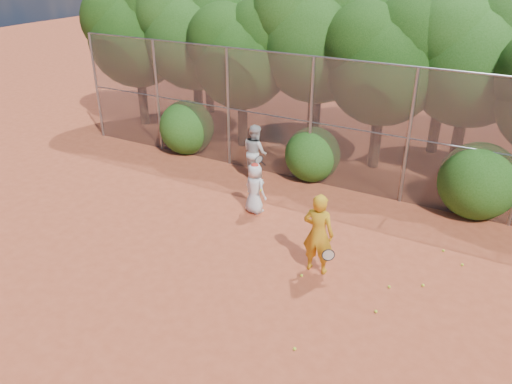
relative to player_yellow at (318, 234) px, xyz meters
The scene contains 24 objects.
ground 2.14m from the player_yellow, 128.63° to the right, with size 80.00×80.00×0.00m, color #A14024.
fence_back 4.82m from the player_yellow, 106.09° to the left, with size 20.05×0.09×4.03m.
tree_0 12.83m from the player_yellow, 148.33° to the left, with size 4.38×3.81×6.00m.
tree_1 11.22m from the player_yellow, 139.02° to the left, with size 4.64×4.03×6.35m.
tree_2 8.88m from the player_yellow, 131.56° to the left, with size 3.99×3.47×5.47m.
tree_3 8.69m from the player_yellow, 112.98° to the left, with size 4.89×4.26×6.70m.
tree_4 7.32m from the player_yellow, 95.33° to the left, with size 4.19×3.64×5.73m.
tree_5 8.36m from the player_yellow, 76.08° to the left, with size 4.51×3.92×6.17m.
tree_9 13.49m from the player_yellow, 134.26° to the left, with size 4.83×4.20×6.62m.
tree_10 11.03m from the player_yellow, 113.30° to the left, with size 5.15×4.48×7.06m.
tree_11 9.73m from the player_yellow, 84.54° to the left, with size 4.64×4.03×6.35m.
bush_0 8.65m from the player_yellow, 146.15° to the left, with size 2.00×2.00×2.00m, color #1D4A12.
bush_1 5.29m from the player_yellow, 114.39° to the left, with size 1.80×1.80×1.80m, color #1D4A12.
bush_2 5.58m from the player_yellow, 59.70° to the left, with size 2.20×2.20×2.20m, color #1D4A12.
player_yellow is the anchor object (origin of this frame).
player_teen 3.24m from the player_yellow, 145.61° to the left, with size 0.84×0.67×1.52m.
player_white 5.47m from the player_yellow, 134.22° to the left, with size 1.12×1.07×1.82m.
ball_0 1.97m from the player_yellow, ahead, with size 0.07×0.07×0.07m, color #C1D426.
ball_1 3.66m from the player_yellow, 31.64° to the left, with size 0.07×0.07×0.07m, color #C1D426.
ball_2 2.87m from the player_yellow, 75.85° to the right, with size 0.07×0.07×0.07m, color #C1D426.
ball_3 2.12m from the player_yellow, 25.66° to the right, with size 0.07×0.07×0.07m, color #C1D426.
ball_4 1.07m from the player_yellow, 114.91° to the right, with size 0.07×0.07×0.07m, color #C1D426.
ball_5 3.51m from the player_yellow, 42.39° to the left, with size 0.07×0.07×0.07m, color #C1D426.
ball_6 2.61m from the player_yellow, 13.70° to the left, with size 0.07×0.07×0.07m, color #C1D426.
Camera 1 is at (4.66, -7.75, 6.90)m, focal length 35.00 mm.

